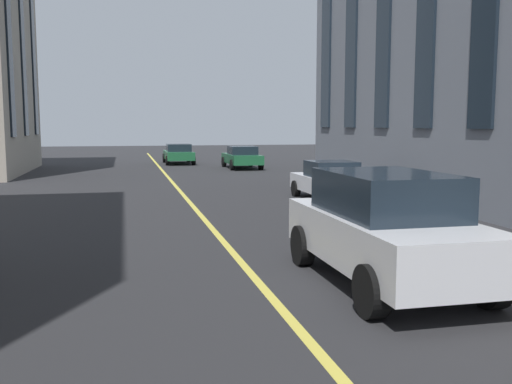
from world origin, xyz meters
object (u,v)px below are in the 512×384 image
car_white_trailing (330,181)px  car_green_parked_b (242,157)px  car_white_parked_a (385,227)px  car_green_oncoming (178,154)px

car_white_trailing → car_green_parked_b: 15.47m
car_white_parked_a → car_green_oncoming: (30.90, 0.55, -0.27)m
car_white_trailing → car_white_parked_a: (-10.36, 2.86, 0.27)m
car_green_oncoming → car_green_parked_b: bearing=-146.1°
car_white_trailing → car_green_oncoming: 20.83m
car_green_oncoming → car_green_parked_b: size_ratio=1.00×
car_green_oncoming → car_green_parked_b: (-5.08, -3.41, 0.00)m
car_white_parked_a → car_green_parked_b: car_white_parked_a is taller
car_white_trailing → car_green_parked_b: bearing=0.0°
car_white_parked_a → car_green_oncoming: size_ratio=1.07×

